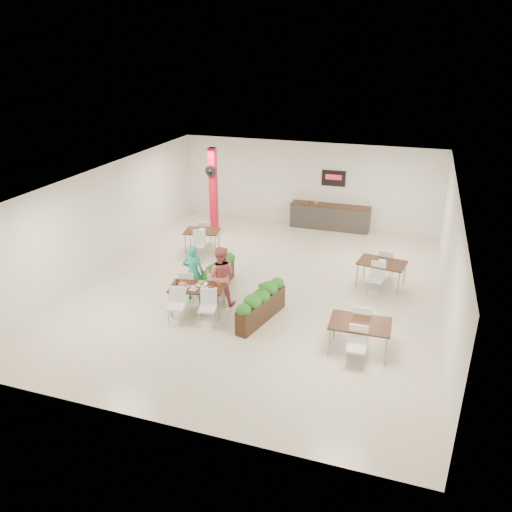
{
  "coord_description": "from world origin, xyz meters",
  "views": [
    {
      "loc": [
        3.99,
        -12.44,
        6.53
      ],
      "look_at": [
        -0.02,
        -0.29,
        1.1
      ],
      "focal_mm": 35.0,
      "sensor_mm": 36.0,
      "label": 1
    }
  ],
  "objects_px": {
    "diner_woman": "(221,276)",
    "planter_left": "(219,272)",
    "red_column": "(213,191)",
    "planter_right": "(261,303)",
    "side_table_c": "(360,327)",
    "main_table": "(197,291)",
    "side_table_a": "(202,234)",
    "service_counter": "(330,216)",
    "diner_man": "(193,272)",
    "side_table_b": "(382,266)"
  },
  "relations": [
    {
      "from": "red_column",
      "to": "side_table_a",
      "type": "height_order",
      "value": "red_column"
    },
    {
      "from": "service_counter",
      "to": "diner_man",
      "type": "bearing_deg",
      "value": -109.85
    },
    {
      "from": "planter_left",
      "to": "service_counter",
      "type": "bearing_deg",
      "value": 70.6
    },
    {
      "from": "service_counter",
      "to": "side_table_c",
      "type": "distance_m",
      "value": 8.37
    },
    {
      "from": "diner_man",
      "to": "diner_woman",
      "type": "bearing_deg",
      "value": 169.1
    },
    {
      "from": "service_counter",
      "to": "side_table_a",
      "type": "bearing_deg",
      "value": -135.46
    },
    {
      "from": "red_column",
      "to": "diner_woman",
      "type": "bearing_deg",
      "value": -65.49
    },
    {
      "from": "main_table",
      "to": "side_table_a",
      "type": "relative_size",
      "value": 1.09
    },
    {
      "from": "planter_right",
      "to": "side_table_c",
      "type": "distance_m",
      "value": 2.62
    },
    {
      "from": "planter_right",
      "to": "side_table_c",
      "type": "height_order",
      "value": "planter_right"
    },
    {
      "from": "red_column",
      "to": "side_table_b",
      "type": "bearing_deg",
      "value": -22.23
    },
    {
      "from": "service_counter",
      "to": "side_table_a",
      "type": "relative_size",
      "value": 1.8
    },
    {
      "from": "main_table",
      "to": "side_table_a",
      "type": "bearing_deg",
      "value": 112.07
    },
    {
      "from": "planter_right",
      "to": "diner_woman",
      "type": "bearing_deg",
      "value": 157.32
    },
    {
      "from": "main_table",
      "to": "side_table_a",
      "type": "height_order",
      "value": "same"
    },
    {
      "from": "diner_man",
      "to": "planter_right",
      "type": "distance_m",
      "value": 2.21
    },
    {
      "from": "planter_right",
      "to": "side_table_b",
      "type": "xyz_separation_m",
      "value": [
        2.7,
        3.02,
        0.13
      ]
    },
    {
      "from": "service_counter",
      "to": "main_table",
      "type": "height_order",
      "value": "service_counter"
    },
    {
      "from": "planter_right",
      "to": "red_column",
      "type": "bearing_deg",
      "value": 122.9
    },
    {
      "from": "diner_man",
      "to": "planter_left",
      "type": "bearing_deg",
      "value": -123.7
    },
    {
      "from": "diner_woman",
      "to": "side_table_c",
      "type": "relative_size",
      "value": 1.02
    },
    {
      "from": "service_counter",
      "to": "diner_man",
      "type": "distance_m",
      "value": 7.36
    },
    {
      "from": "red_column",
      "to": "side_table_b",
      "type": "distance_m",
      "value": 6.91
    },
    {
      "from": "side_table_a",
      "to": "diner_woman",
      "type": "bearing_deg",
      "value": -70.04
    },
    {
      "from": "main_table",
      "to": "planter_right",
      "type": "height_order",
      "value": "planter_right"
    },
    {
      "from": "planter_left",
      "to": "side_table_c",
      "type": "distance_m",
      "value": 4.77
    },
    {
      "from": "planter_right",
      "to": "side_table_a",
      "type": "height_order",
      "value": "planter_right"
    },
    {
      "from": "side_table_b",
      "to": "planter_right",
      "type": "bearing_deg",
      "value": -122.33
    },
    {
      "from": "main_table",
      "to": "diner_woman",
      "type": "bearing_deg",
      "value": 58.1
    },
    {
      "from": "diner_man",
      "to": "planter_right",
      "type": "xyz_separation_m",
      "value": [
        2.12,
        -0.55,
        -0.3
      ]
    },
    {
      "from": "service_counter",
      "to": "planter_left",
      "type": "height_order",
      "value": "service_counter"
    },
    {
      "from": "red_column",
      "to": "planter_left",
      "type": "xyz_separation_m",
      "value": [
        1.88,
        -4.15,
        -1.16
      ]
    },
    {
      "from": "red_column",
      "to": "planter_right",
      "type": "bearing_deg",
      "value": -57.1
    },
    {
      "from": "diner_woman",
      "to": "planter_left",
      "type": "bearing_deg",
      "value": -75.79
    },
    {
      "from": "planter_right",
      "to": "side_table_a",
      "type": "distance_m",
      "value": 5.07
    },
    {
      "from": "side_table_a",
      "to": "side_table_c",
      "type": "relative_size",
      "value": 1.02
    },
    {
      "from": "planter_left",
      "to": "diner_man",
      "type": "bearing_deg",
      "value": -112.8
    },
    {
      "from": "side_table_b",
      "to": "side_table_c",
      "type": "xyz_separation_m",
      "value": [
        -0.15,
        -3.64,
        -0.0
      ]
    },
    {
      "from": "main_table",
      "to": "diner_man",
      "type": "xyz_separation_m",
      "value": [
        -0.39,
        0.66,
        0.17
      ]
    },
    {
      "from": "service_counter",
      "to": "planter_left",
      "type": "distance_m",
      "value": 6.38
    },
    {
      "from": "main_table",
      "to": "side_table_b",
      "type": "distance_m",
      "value": 5.42
    },
    {
      "from": "diner_woman",
      "to": "side_table_b",
      "type": "xyz_separation_m",
      "value": [
        4.02,
        2.47,
        -0.19
      ]
    },
    {
      "from": "diner_man",
      "to": "side_table_b",
      "type": "xyz_separation_m",
      "value": [
        4.82,
        2.47,
        -0.17
      ]
    },
    {
      "from": "diner_woman",
      "to": "planter_left",
      "type": "height_order",
      "value": "diner_woman"
    },
    {
      "from": "service_counter",
      "to": "diner_woman",
      "type": "xyz_separation_m",
      "value": [
        -1.7,
        -6.91,
        0.34
      ]
    },
    {
      "from": "diner_man",
      "to": "side_table_c",
      "type": "relative_size",
      "value": 0.99
    },
    {
      "from": "red_column",
      "to": "side_table_a",
      "type": "distance_m",
      "value": 2.07
    },
    {
      "from": "red_column",
      "to": "service_counter",
      "type": "xyz_separation_m",
      "value": [
        4.0,
        1.86,
        -1.15
      ]
    },
    {
      "from": "red_column",
      "to": "diner_man",
      "type": "distance_m",
      "value": 5.33
    },
    {
      "from": "main_table",
      "to": "diner_woman",
      "type": "relative_size",
      "value": 1.1
    }
  ]
}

